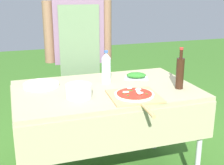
{
  "coord_description": "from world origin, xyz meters",
  "views": [
    {
      "loc": [
        -0.66,
        -2.17,
        1.56
      ],
      "look_at": [
        0.05,
        0.0,
        0.86
      ],
      "focal_mm": 50.0,
      "sensor_mm": 36.0,
      "label": 1
    }
  ],
  "objects_px": {
    "person_cook": "(79,46)",
    "herb_container": "(136,76)",
    "water_bottle": "(106,68)",
    "oil_bottle": "(180,72)",
    "plate_stack": "(41,85)",
    "pizza_on_peel": "(135,96)",
    "prep_table": "(105,98)",
    "mixing_tub": "(79,91)"
  },
  "relations": [
    {
      "from": "person_cook",
      "to": "herb_container",
      "type": "height_order",
      "value": "person_cook"
    },
    {
      "from": "person_cook",
      "to": "water_bottle",
      "type": "xyz_separation_m",
      "value": [
        0.09,
        -0.62,
        -0.07
      ]
    },
    {
      "from": "oil_bottle",
      "to": "plate_stack",
      "type": "bearing_deg",
      "value": 159.03
    },
    {
      "from": "water_bottle",
      "to": "plate_stack",
      "type": "distance_m",
      "value": 0.53
    },
    {
      "from": "pizza_on_peel",
      "to": "plate_stack",
      "type": "height_order",
      "value": "pizza_on_peel"
    },
    {
      "from": "person_cook",
      "to": "plate_stack",
      "type": "height_order",
      "value": "person_cook"
    },
    {
      "from": "prep_table",
      "to": "oil_bottle",
      "type": "relative_size",
      "value": 4.4
    },
    {
      "from": "oil_bottle",
      "to": "plate_stack",
      "type": "height_order",
      "value": "oil_bottle"
    },
    {
      "from": "pizza_on_peel",
      "to": "water_bottle",
      "type": "relative_size",
      "value": 2.12
    },
    {
      "from": "water_bottle",
      "to": "person_cook",
      "type": "bearing_deg",
      "value": 98.03
    },
    {
      "from": "prep_table",
      "to": "herb_container",
      "type": "distance_m",
      "value": 0.38
    },
    {
      "from": "oil_bottle",
      "to": "water_bottle",
      "type": "height_order",
      "value": "oil_bottle"
    },
    {
      "from": "oil_bottle",
      "to": "plate_stack",
      "type": "xyz_separation_m",
      "value": [
        -1.0,
        0.38,
        -0.11
      ]
    },
    {
      "from": "oil_bottle",
      "to": "water_bottle",
      "type": "distance_m",
      "value": 0.58
    },
    {
      "from": "herb_container",
      "to": "plate_stack",
      "type": "relative_size",
      "value": 0.8
    },
    {
      "from": "herb_container",
      "to": "plate_stack",
      "type": "distance_m",
      "value": 0.79
    },
    {
      "from": "mixing_tub",
      "to": "plate_stack",
      "type": "xyz_separation_m",
      "value": [
        -0.23,
        0.34,
        -0.04
      ]
    },
    {
      "from": "plate_stack",
      "to": "prep_table",
      "type": "bearing_deg",
      "value": -23.4
    },
    {
      "from": "water_bottle",
      "to": "plate_stack",
      "type": "xyz_separation_m",
      "value": [
        -0.51,
        0.07,
        -0.11
      ]
    },
    {
      "from": "mixing_tub",
      "to": "plate_stack",
      "type": "relative_size",
      "value": 0.65
    },
    {
      "from": "plate_stack",
      "to": "person_cook",
      "type": "bearing_deg",
      "value": 52.18
    },
    {
      "from": "person_cook",
      "to": "mixing_tub",
      "type": "distance_m",
      "value": 0.92
    },
    {
      "from": "prep_table",
      "to": "plate_stack",
      "type": "distance_m",
      "value": 0.51
    },
    {
      "from": "prep_table",
      "to": "person_cook",
      "type": "distance_m",
      "value": 0.8
    },
    {
      "from": "pizza_on_peel",
      "to": "mixing_tub",
      "type": "xyz_separation_m",
      "value": [
        -0.37,
        0.12,
        0.03
      ]
    },
    {
      "from": "herb_container",
      "to": "water_bottle",
      "type": "bearing_deg",
      "value": -173.27
    },
    {
      "from": "prep_table",
      "to": "pizza_on_peel",
      "type": "distance_m",
      "value": 0.31
    },
    {
      "from": "person_cook",
      "to": "mixing_tub",
      "type": "relative_size",
      "value": 9.6
    },
    {
      "from": "herb_container",
      "to": "mixing_tub",
      "type": "xyz_separation_m",
      "value": [
        -0.56,
        -0.31,
        0.02
      ]
    },
    {
      "from": "pizza_on_peel",
      "to": "water_bottle",
      "type": "distance_m",
      "value": 0.42
    },
    {
      "from": "oil_bottle",
      "to": "water_bottle",
      "type": "xyz_separation_m",
      "value": [
        -0.49,
        0.31,
        -0.0
      ]
    },
    {
      "from": "pizza_on_peel",
      "to": "mixing_tub",
      "type": "distance_m",
      "value": 0.39
    },
    {
      "from": "oil_bottle",
      "to": "herb_container",
      "type": "distance_m",
      "value": 0.42
    },
    {
      "from": "person_cook",
      "to": "pizza_on_peel",
      "type": "xyz_separation_m",
      "value": [
        0.17,
        -1.01,
        -0.19
      ]
    },
    {
      "from": "person_cook",
      "to": "mixing_tub",
      "type": "bearing_deg",
      "value": 83.98
    },
    {
      "from": "oil_bottle",
      "to": "water_bottle",
      "type": "relative_size",
      "value": 1.19
    },
    {
      "from": "pizza_on_peel",
      "to": "oil_bottle",
      "type": "bearing_deg",
      "value": 16.01
    },
    {
      "from": "person_cook",
      "to": "pizza_on_peel",
      "type": "relative_size",
      "value": 3.07
    },
    {
      "from": "water_bottle",
      "to": "plate_stack",
      "type": "bearing_deg",
      "value": 172.45
    },
    {
      "from": "prep_table",
      "to": "herb_container",
      "type": "xyz_separation_m",
      "value": [
        0.32,
        0.17,
        0.11
      ]
    },
    {
      "from": "pizza_on_peel",
      "to": "water_bottle",
      "type": "xyz_separation_m",
      "value": [
        -0.09,
        0.4,
        0.11
      ]
    },
    {
      "from": "mixing_tub",
      "to": "plate_stack",
      "type": "height_order",
      "value": "mixing_tub"
    }
  ]
}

